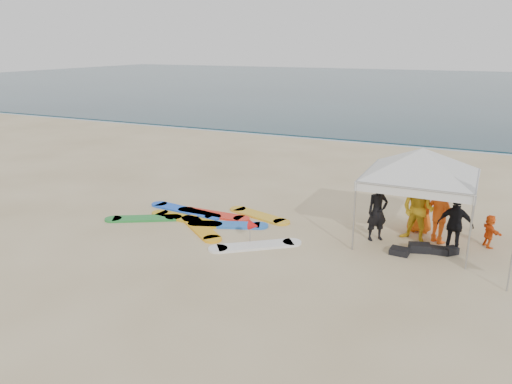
{
  "coord_description": "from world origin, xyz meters",
  "views": [
    {
      "loc": [
        6.36,
        -10.4,
        5.49
      ],
      "look_at": [
        0.28,
        2.6,
        1.2
      ],
      "focal_mm": 35.0,
      "sensor_mm": 36.0,
      "label": 1
    }
  ],
  "objects_px": {
    "person_black_b": "(455,225)",
    "surfboard_spread": "(207,221)",
    "person_black_a": "(377,212)",
    "person_yellow": "(418,209)",
    "person_seated": "(490,231)",
    "person_orange_a": "(442,211)",
    "marker_pennant": "(254,226)",
    "canopy_tent": "(423,148)",
    "person_orange_b": "(421,201)"
  },
  "relations": [
    {
      "from": "person_black_b",
      "to": "person_seated",
      "type": "bearing_deg",
      "value": -135.42
    },
    {
      "from": "person_orange_b",
      "to": "person_orange_a",
      "type": "bearing_deg",
      "value": 138.23
    },
    {
      "from": "person_yellow",
      "to": "person_orange_a",
      "type": "bearing_deg",
      "value": 37.14
    },
    {
      "from": "person_orange_a",
      "to": "surfboard_spread",
      "type": "xyz_separation_m",
      "value": [
        -6.85,
        -1.4,
        -0.91
      ]
    },
    {
      "from": "canopy_tent",
      "to": "surfboard_spread",
      "type": "bearing_deg",
      "value": -168.45
    },
    {
      "from": "person_yellow",
      "to": "person_orange_a",
      "type": "height_order",
      "value": "person_yellow"
    },
    {
      "from": "person_orange_a",
      "to": "surfboard_spread",
      "type": "relative_size",
      "value": 0.3
    },
    {
      "from": "person_black_b",
      "to": "surfboard_spread",
      "type": "distance_m",
      "value": 7.36
    },
    {
      "from": "canopy_tent",
      "to": "marker_pennant",
      "type": "xyz_separation_m",
      "value": [
        -4.17,
        -2.12,
        -2.22
      ]
    },
    {
      "from": "canopy_tent",
      "to": "surfboard_spread",
      "type": "distance_m",
      "value": 6.88
    },
    {
      "from": "canopy_tent",
      "to": "person_yellow",
      "type": "bearing_deg",
      "value": -71.79
    },
    {
      "from": "person_seated",
      "to": "surfboard_spread",
      "type": "bearing_deg",
      "value": 73.83
    },
    {
      "from": "person_orange_a",
      "to": "marker_pennant",
      "type": "relative_size",
      "value": 2.95
    },
    {
      "from": "person_yellow",
      "to": "person_seated",
      "type": "xyz_separation_m",
      "value": [
        1.91,
        0.43,
        -0.5
      ]
    },
    {
      "from": "person_yellow",
      "to": "person_orange_b",
      "type": "height_order",
      "value": "person_yellow"
    },
    {
      "from": "person_orange_a",
      "to": "canopy_tent",
      "type": "height_order",
      "value": "canopy_tent"
    },
    {
      "from": "person_orange_b",
      "to": "person_seated",
      "type": "height_order",
      "value": "person_orange_b"
    },
    {
      "from": "person_orange_b",
      "to": "marker_pennant",
      "type": "relative_size",
      "value": 3.0
    },
    {
      "from": "person_black_b",
      "to": "marker_pennant",
      "type": "distance_m",
      "value": 5.5
    },
    {
      "from": "canopy_tent",
      "to": "marker_pennant",
      "type": "bearing_deg",
      "value": -153.09
    },
    {
      "from": "person_black_a",
      "to": "person_orange_b",
      "type": "relative_size",
      "value": 0.89
    },
    {
      "from": "person_black_a",
      "to": "marker_pennant",
      "type": "distance_m",
      "value": 3.57
    },
    {
      "from": "marker_pennant",
      "to": "surfboard_spread",
      "type": "xyz_separation_m",
      "value": [
        -2.03,
        0.85,
        -0.46
      ]
    },
    {
      "from": "person_yellow",
      "to": "person_orange_a",
      "type": "relative_size",
      "value": 1.03
    },
    {
      "from": "person_black_a",
      "to": "person_seated",
      "type": "xyz_separation_m",
      "value": [
        2.97,
        0.79,
        -0.38
      ]
    },
    {
      "from": "person_black_b",
      "to": "person_black_a",
      "type": "bearing_deg",
      "value": 1.15
    },
    {
      "from": "person_black_b",
      "to": "surfboard_spread",
      "type": "height_order",
      "value": "person_black_b"
    },
    {
      "from": "person_orange_a",
      "to": "marker_pennant",
      "type": "distance_m",
      "value": 5.34
    },
    {
      "from": "person_black_a",
      "to": "person_yellow",
      "type": "distance_m",
      "value": 1.13
    },
    {
      "from": "person_black_b",
      "to": "canopy_tent",
      "type": "xyz_separation_m",
      "value": [
        -1.07,
        0.46,
        1.92
      ]
    },
    {
      "from": "person_seated",
      "to": "surfboard_spread",
      "type": "xyz_separation_m",
      "value": [
        -8.15,
        -1.61,
        -0.44
      ]
    },
    {
      "from": "person_yellow",
      "to": "person_seated",
      "type": "height_order",
      "value": "person_yellow"
    },
    {
      "from": "person_black_a",
      "to": "canopy_tent",
      "type": "bearing_deg",
      "value": -16.79
    },
    {
      "from": "person_yellow",
      "to": "marker_pennant",
      "type": "xyz_separation_m",
      "value": [
        -4.2,
        -2.03,
        -0.47
      ]
    },
    {
      "from": "person_seated",
      "to": "surfboard_spread",
      "type": "height_order",
      "value": "person_seated"
    },
    {
      "from": "person_yellow",
      "to": "person_orange_b",
      "type": "bearing_deg",
      "value": 108.57
    },
    {
      "from": "person_yellow",
      "to": "person_black_b",
      "type": "distance_m",
      "value": 1.12
    },
    {
      "from": "person_seated",
      "to": "surfboard_spread",
      "type": "relative_size",
      "value": 0.15
    },
    {
      "from": "person_yellow",
      "to": "person_black_b",
      "type": "height_order",
      "value": "person_yellow"
    },
    {
      "from": "person_black_a",
      "to": "surfboard_spread",
      "type": "distance_m",
      "value": 5.3
    },
    {
      "from": "surfboard_spread",
      "to": "person_orange_b",
      "type": "bearing_deg",
      "value": 18.12
    },
    {
      "from": "person_black_a",
      "to": "person_black_b",
      "type": "xyz_separation_m",
      "value": [
        2.1,
        -0.02,
        -0.06
      ]
    },
    {
      "from": "person_orange_a",
      "to": "marker_pennant",
      "type": "bearing_deg",
      "value": 61.4
    },
    {
      "from": "person_yellow",
      "to": "person_seated",
      "type": "relative_size",
      "value": 2.06
    },
    {
      "from": "person_yellow",
      "to": "person_orange_b",
      "type": "xyz_separation_m",
      "value": [
        -0.01,
        0.85,
        -0.01
      ]
    },
    {
      "from": "person_black_a",
      "to": "person_seated",
      "type": "distance_m",
      "value": 3.1
    },
    {
      "from": "person_orange_a",
      "to": "marker_pennant",
      "type": "xyz_separation_m",
      "value": [
        -4.82,
        -2.25,
        -0.45
      ]
    },
    {
      "from": "person_black_b",
      "to": "person_seated",
      "type": "relative_size",
      "value": 1.68
    },
    {
      "from": "person_orange_a",
      "to": "person_orange_b",
      "type": "height_order",
      "value": "person_orange_b"
    },
    {
      "from": "person_black_a",
      "to": "canopy_tent",
      "type": "height_order",
      "value": "canopy_tent"
    }
  ]
}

